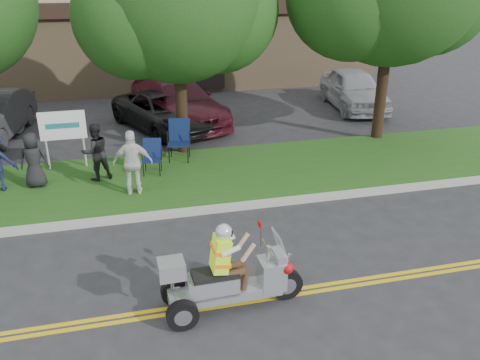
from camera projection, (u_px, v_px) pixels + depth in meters
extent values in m
plane|color=#28282B|center=(213.00, 288.00, 9.31)|extent=(120.00, 120.00, 0.00)
cube|color=gold|center=(219.00, 306.00, 8.79)|extent=(60.00, 0.10, 0.01)
cube|color=gold|center=(218.00, 301.00, 8.94)|extent=(60.00, 0.10, 0.01)
cube|color=#A8A89E|center=(188.00, 212.00, 12.01)|extent=(60.00, 0.25, 0.12)
cube|color=#234D14|center=(176.00, 178.00, 13.93)|extent=(60.00, 4.00, 0.10)
cube|color=#9E7F5B|center=(178.00, 37.00, 25.91)|extent=(18.00, 8.00, 4.00)
cube|color=black|center=(189.00, 8.00, 21.63)|extent=(18.00, 0.30, 0.60)
cylinder|color=#332114|center=(181.00, 87.00, 15.02)|extent=(0.36, 0.36, 4.20)
sphere|color=#1E4012|center=(217.00, 11.00, 14.72)|extent=(3.60, 3.60, 3.60)
sphere|color=#1E4012|center=(134.00, 17.00, 13.77)|extent=(3.36, 3.36, 3.36)
cylinder|color=#332114|center=(384.00, 69.00, 16.18)|extent=(0.36, 0.36, 4.76)
cylinder|color=silver|center=(48.00, 154.00, 14.22)|extent=(0.06, 0.06, 1.10)
cylinder|color=silver|center=(85.00, 151.00, 14.45)|extent=(0.06, 0.06, 1.10)
cube|color=white|center=(62.00, 125.00, 14.02)|extent=(1.25, 0.06, 0.80)
cylinder|color=black|center=(287.00, 284.00, 8.92)|extent=(0.57, 0.15, 0.57)
cylinder|color=black|center=(183.00, 315.00, 8.16)|extent=(0.54, 0.15, 0.53)
cylinder|color=black|center=(176.00, 291.00, 8.77)|extent=(0.54, 0.15, 0.53)
cube|color=#A5A9AF|center=(229.00, 292.00, 8.65)|extent=(1.82, 0.48, 0.17)
cube|color=#A5A9AF|center=(212.00, 285.00, 8.50)|extent=(0.86, 0.46, 0.33)
cube|color=black|center=(215.00, 274.00, 8.44)|extent=(0.77, 0.42, 0.10)
cube|color=#A5A9AF|center=(272.00, 273.00, 8.74)|extent=(0.44, 0.47, 0.52)
cube|color=silver|center=(280.00, 244.00, 8.55)|extent=(0.19, 0.44, 0.46)
cube|color=#A5A9AF|center=(171.00, 269.00, 8.17)|extent=(0.44, 0.41, 0.29)
sphere|color=#B20C0F|center=(286.00, 267.00, 8.61)|extent=(0.21, 0.21, 0.21)
cube|color=#B5ED18|center=(221.00, 254.00, 8.31)|extent=(0.33, 0.39, 0.62)
sphere|color=silver|center=(224.00, 232.00, 8.17)|extent=(0.28, 0.28, 0.28)
cylinder|color=black|center=(144.00, 170.00, 13.80)|extent=(0.03, 0.03, 0.40)
cylinder|color=black|center=(160.00, 170.00, 13.82)|extent=(0.03, 0.03, 0.40)
cylinder|color=black|center=(145.00, 164.00, 14.17)|extent=(0.03, 0.03, 0.40)
cylinder|color=black|center=(161.00, 164.00, 14.19)|extent=(0.03, 0.03, 0.40)
cube|color=#101E4B|center=(152.00, 160.00, 13.91)|extent=(0.58, 0.55, 0.04)
cube|color=#101E4B|center=(152.00, 148.00, 14.00)|extent=(0.52, 0.25, 0.54)
cylinder|color=black|center=(169.00, 155.00, 14.72)|extent=(0.03, 0.03, 0.50)
cylinder|color=black|center=(188.00, 155.00, 14.72)|extent=(0.03, 0.03, 0.50)
cylinder|color=black|center=(171.00, 149.00, 15.18)|extent=(0.03, 0.03, 0.50)
cylinder|color=black|center=(189.00, 149.00, 15.18)|extent=(0.03, 0.03, 0.50)
cube|color=#0E1D45|center=(179.00, 144.00, 14.84)|extent=(0.74, 0.70, 0.05)
cube|color=#0E1D45|center=(179.00, 130.00, 14.96)|extent=(0.65, 0.33, 0.68)
imported|color=black|center=(96.00, 152.00, 13.43)|extent=(0.91, 0.80, 1.55)
imported|color=silver|center=(133.00, 163.00, 12.56)|extent=(1.01, 0.50, 1.66)
imported|color=black|center=(33.00, 160.00, 13.01)|extent=(0.74, 0.50, 1.46)
imported|color=black|center=(164.00, 112.00, 17.92)|extent=(3.81, 5.16, 1.30)
imported|color=#430F1A|center=(178.00, 102.00, 18.65)|extent=(3.78, 5.82, 1.57)
imported|color=#9B9CA1|center=(354.00, 89.00, 20.54)|extent=(2.39, 4.79, 1.57)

